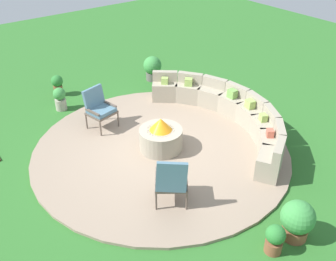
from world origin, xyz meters
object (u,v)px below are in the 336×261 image
Objects in this scene: fire_pit at (161,137)px; curved_stone_bench at (228,113)px; lounge_chair_front_right at (171,179)px; potted_plant_4 at (297,220)px; potted_plant_1 at (153,67)px; potted_plant_3 at (60,98)px; lounge_chair_front_left at (99,107)px; potted_plant_2 at (57,84)px; potted_plant_0 at (275,238)px.

curved_stone_bench reaches higher than fire_pit.
lounge_chair_front_right is 2.23m from potted_plant_4.
potted_plant_3 is at bearing -88.69° from potted_plant_1.
fire_pit is at bearing 96.75° from lounge_chair_front_right.
fire_pit is 1.96m from curved_stone_bench.
lounge_chair_front_left is 0.97× the size of lounge_chair_front_right.
potted_plant_4 reaches higher than potted_plant_2.
potted_plant_2 is 0.82× the size of potted_plant_4.
fire_pit is 3.42m from potted_plant_0.
potted_plant_2 is at bearing -105.78° from potted_plant_1.
lounge_chair_front_left is 2.35m from potted_plant_2.
fire_pit is at bearing -94.44° from curved_stone_bench.
potted_plant_2 is at bearing -100.68° from lounge_chair_front_left.
potted_plant_0 is 0.74× the size of potted_plant_4.
curved_stone_bench is at bearing 85.56° from fire_pit.
potted_plant_1 is at bearing 160.71° from potted_plant_0.
potted_plant_1 is 2.86m from potted_plant_2.
potted_plant_3 is at bearing -169.17° from potted_plant_4.
lounge_chair_front_right is 1.38× the size of potted_plant_1.
potted_plant_1 reaches higher than potted_plant_2.
lounge_chair_front_left reaches higher than curved_stone_bench.
potted_plant_2 is at bearing -170.31° from fire_pit.
curved_stone_bench is 3.15m from lounge_chair_front_left.
potted_plant_2 is at bearing -172.64° from potted_plant_4.
lounge_chair_front_right is 2.00m from potted_plant_0.
lounge_chair_front_left is 3.11m from potted_plant_1.
potted_plant_1 is (-4.77, 2.97, -0.19)m from lounge_chair_front_right.
fire_pit is at bearing 175.69° from potted_plant_0.
potted_plant_1 is at bearing 95.13° from lounge_chair_front_right.
potted_plant_4 is (3.27, -1.67, 0.01)m from curved_stone_bench.
potted_plant_0 is 0.86× the size of potted_plant_3.
potted_plant_4 is at bearing -21.06° from lounge_chair_front_right.
curved_stone_bench is at bearing 132.32° from lounge_chair_front_left.
lounge_chair_front_left reaches higher than fire_pit.
lounge_chair_front_left is at bearing -175.97° from potted_plant_0.
fire_pit is 1.61× the size of potted_plant_2.
fire_pit reaches higher than potted_plant_4.
potted_plant_3 is (-6.57, -0.73, 0.05)m from potted_plant_0.
lounge_chair_front_left is 1.56m from potted_plant_3.
lounge_chair_front_right is (1.39, -2.85, 0.22)m from curved_stone_bench.
potted_plant_3 is (-1.49, -0.37, -0.25)m from lounge_chair_front_left.
potted_plant_0 is at bearing -4.31° from fire_pit.
potted_plant_4 is (0.01, 0.53, 0.10)m from potted_plant_0.
lounge_chair_front_left is at bearing -125.31° from curved_stone_bench.
potted_plant_0 is at bearing 6.31° from potted_plant_3.
lounge_chair_front_left is 1.67× the size of potted_plant_2.
lounge_chair_front_right is (3.20, -0.28, 0.00)m from lounge_chair_front_left.
lounge_chair_front_left reaches higher than potted_plant_4.
lounge_chair_front_left is (-1.67, -0.62, 0.23)m from fire_pit.
lounge_chair_front_right is 1.72× the size of potted_plant_2.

